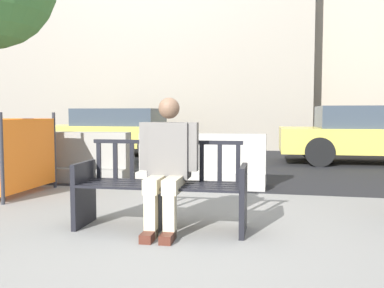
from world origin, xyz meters
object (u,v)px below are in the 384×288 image
at_px(jersey_barrier_centre, 202,165).
at_px(seated_person, 167,161).
at_px(street_bench, 161,189).
at_px(car_taxi_near, 373,134).
at_px(jersey_barrier_left, 73,161).
at_px(car_sedan_mid, 116,131).

bearing_deg(jersey_barrier_centre, seated_person, -86.91).
relative_size(street_bench, seated_person, 1.30).
bearing_deg(jersey_barrier_centre, car_taxi_near, 49.66).
relative_size(jersey_barrier_left, car_taxi_near, 0.46).
bearing_deg(jersey_barrier_left, seated_person, -48.15).
height_order(street_bench, car_sedan_mid, car_sedan_mid).
height_order(street_bench, jersey_barrier_left, street_bench).
relative_size(seated_person, car_taxi_near, 0.30).
bearing_deg(car_sedan_mid, seated_person, -64.23).
relative_size(car_taxi_near, car_sedan_mid, 1.03).
distance_m(seated_person, car_taxi_near, 7.20).
height_order(street_bench, car_taxi_near, car_taxi_near).
bearing_deg(jersey_barrier_centre, jersey_barrier_left, 177.21).
distance_m(seated_person, jersey_barrier_centre, 2.63).
height_order(jersey_barrier_centre, jersey_barrier_left, same).
bearing_deg(car_taxi_near, jersey_barrier_centre, -130.34).
bearing_deg(seated_person, street_bench, 145.02).
distance_m(jersey_barrier_centre, jersey_barrier_left, 2.29).
xyz_separation_m(jersey_barrier_centre, car_taxi_near, (3.29, 3.87, 0.33)).
xyz_separation_m(street_bench, car_taxi_near, (3.23, 6.42, 0.28)).
bearing_deg(street_bench, jersey_barrier_centre, 91.40).
bearing_deg(jersey_barrier_left, car_taxi_near, 34.00).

